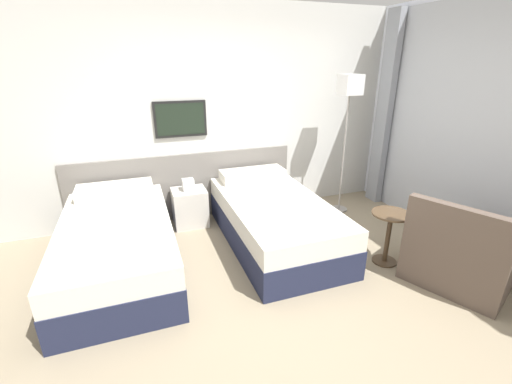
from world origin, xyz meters
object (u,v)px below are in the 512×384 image
(bed_near_window, at_px, (274,220))
(nightstand, at_px, (190,207))
(side_table, at_px, (389,229))
(bed_near_door, at_px, (118,245))
(armchair, at_px, (460,256))
(floor_lamp, at_px, (349,97))

(bed_near_window, bearing_deg, nightstand, 137.94)
(side_table, bearing_deg, bed_near_door, 162.65)
(nightstand, xyz_separation_m, armchair, (2.20, -2.10, 0.03))
(floor_lamp, xyz_separation_m, side_table, (-0.30, -1.35, -1.18))
(bed_near_window, height_order, armchair, armchair)
(floor_lamp, relative_size, armchair, 1.69)
(nightstand, bearing_deg, bed_near_door, -137.94)
(bed_near_door, bearing_deg, armchair, -23.61)
(bed_near_window, bearing_deg, floor_lamp, 23.06)
(bed_near_window, relative_size, armchair, 1.84)
(bed_near_window, height_order, floor_lamp, floor_lamp)
(bed_near_window, relative_size, floor_lamp, 1.09)
(nightstand, xyz_separation_m, floor_lamp, (2.08, -0.24, 1.32))
(bed_near_door, height_order, bed_near_window, same)
(bed_near_door, distance_m, bed_near_window, 1.70)
(bed_near_door, bearing_deg, nightstand, 42.06)
(bed_near_window, relative_size, nightstand, 3.24)
(bed_near_door, relative_size, armchair, 1.84)
(nightstand, bearing_deg, side_table, -41.68)
(floor_lamp, relative_size, side_table, 3.24)
(side_table, bearing_deg, armchair, -50.94)
(bed_near_door, xyz_separation_m, armchair, (3.05, -1.33, 0.00))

